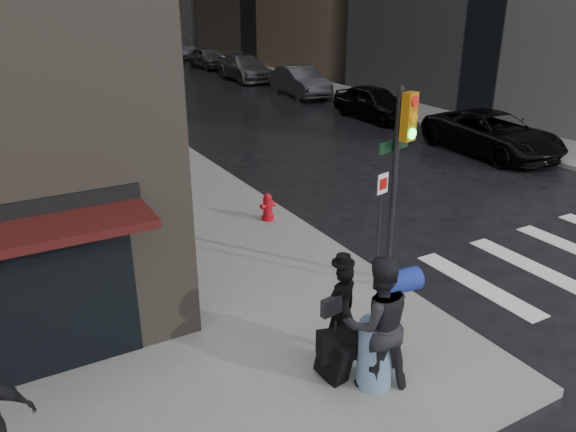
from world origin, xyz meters
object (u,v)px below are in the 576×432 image
Objects in this scene: traffic_light at (398,161)px; parked_car_2 at (300,81)px; fire_hydrant at (268,208)px; parked_car_1 at (374,102)px; man_jeans at (377,323)px; parked_car_4 at (208,58)px; parked_car_0 at (492,133)px; parked_car_5 at (176,49)px; parked_car_3 at (245,68)px; man_overcoat at (340,319)px.

parked_car_2 is (9.43, 19.22, -1.82)m from traffic_light.
traffic_light is 21.49m from parked_car_2.
parked_car_1 is (9.91, 8.56, 0.28)m from fire_hydrant.
man_jeans reaches higher than parked_car_4.
traffic_light is at bearing -145.93° from parked_car_0.
parked_car_0 is at bearing 17.53° from traffic_light.
fire_hydrant is at bearing 84.52° from traffic_light.
man_jeans is 43.20m from parked_car_5.
fire_hydrant is at bearing -111.71° from parked_car_5.
parked_car_5 is at bearing -89.41° from man_jeans.
man_jeans is 24.49m from parked_car_2.
parked_car_4 is at bearing 90.51° from parked_car_3.
parked_car_0 is at bearing -85.43° from parked_car_2.
fire_hydrant is 0.15× the size of parked_car_2.
fire_hydrant is at bearing -118.58° from parked_car_2.
traffic_light is 0.80× the size of parked_car_2.
fire_hydrant is 24.06m from parked_car_3.
parked_car_1 is 1.00× the size of parked_car_4.
parked_car_5 is at bearing 62.20° from traffic_light.
parked_car_4 is (0.19, 6.69, -0.04)m from parked_car_3.
fire_hydrant is at bearing -167.29° from parked_car_0.
fire_hydrant is 0.13× the size of parked_car_3.
parked_car_1 is (11.50, 14.86, -0.43)m from man_jeans.
parked_car_2 is at bearing -95.72° from parked_car_5.
parked_car_1 reaches higher than parked_car_0.
man_overcoat reaches higher than parked_car_1.
traffic_light reaches higher than fire_hydrant.
parked_car_2 is (0.06, 13.38, 0.05)m from parked_car_0.
parked_car_1 is 0.92× the size of parked_car_2.
man_overcoat is 29.87m from parked_car_3.
man_overcoat is 0.37× the size of parked_car_2.
parked_car_3 is at bearing -96.38° from parked_car_5.
parked_car_2 is 6.69m from parked_car_3.
parked_car_5 is at bearing -115.54° from man_overcoat.
parked_car_4 is (11.65, 34.93, -0.44)m from man_jeans.
parked_car_1 reaches higher than parked_car_4.
parked_car_5 reaches higher than parked_car_0.
parked_car_0 is (11.58, 8.17, -0.44)m from man_jeans.
traffic_light is (2.33, 1.61, 1.71)m from man_overcoat.
parked_car_5 is at bearing 95.02° from parked_car_2.
parked_car_4 is at bearing 94.76° from parked_car_2.
man_overcoat is 0.78m from man_jeans.
man_jeans is 36.83m from parked_car_4.
parked_car_2 reaches higher than parked_car_4.
traffic_light is 34.00m from parked_car_4.
parked_car_1 is at bearing -138.99° from man_overcoat.
parked_car_1 is 20.07m from parked_car_4.
fire_hydrant is (1.59, 6.30, -0.72)m from man_jeans.
man_overcoat is at bearing -145.37° from parked_car_0.
parked_car_1 is 6.69m from parked_car_2.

